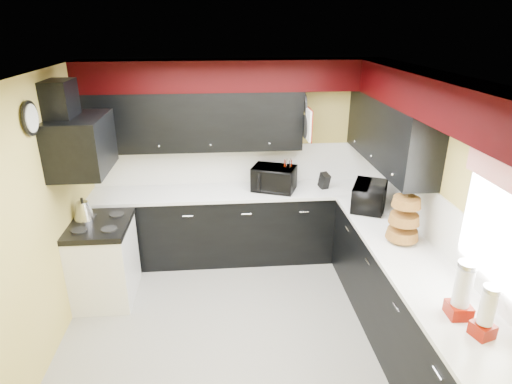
% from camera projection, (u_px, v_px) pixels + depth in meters
% --- Properties ---
extents(ground, '(3.60, 3.60, 0.00)m').
position_uv_depth(ground, '(245.00, 332.00, 4.30)').
color(ground, gray).
rests_on(ground, ground).
extents(wall_back, '(3.60, 0.06, 2.50)m').
position_uv_depth(wall_back, '(235.00, 159.00, 5.49)').
color(wall_back, '#E0C666').
rests_on(wall_back, ground).
extents(wall_right, '(0.06, 3.60, 2.50)m').
position_uv_depth(wall_right, '(436.00, 213.00, 3.97)').
color(wall_right, '#E0C666').
rests_on(wall_right, ground).
extents(wall_left, '(0.06, 3.60, 2.50)m').
position_uv_depth(wall_left, '(36.00, 228.00, 3.69)').
color(wall_left, '#E0C666').
rests_on(wall_left, ground).
extents(ceiling, '(3.60, 3.60, 0.06)m').
position_uv_depth(ceiling, '(242.00, 77.00, 3.36)').
color(ceiling, white).
rests_on(ceiling, wall_back).
extents(cab_back, '(3.60, 0.60, 0.90)m').
position_uv_depth(cab_back, '(237.00, 226.00, 5.52)').
color(cab_back, black).
rests_on(cab_back, ground).
extents(cab_right, '(0.60, 3.00, 0.90)m').
position_uv_depth(cab_right, '(407.00, 306.00, 3.97)').
color(cab_right, black).
rests_on(cab_right, ground).
extents(counter_back, '(3.62, 0.64, 0.04)m').
position_uv_depth(counter_back, '(237.00, 192.00, 5.34)').
color(counter_back, white).
rests_on(counter_back, cab_back).
extents(counter_right, '(0.64, 3.02, 0.04)m').
position_uv_depth(counter_right, '(414.00, 262.00, 3.80)').
color(counter_right, white).
rests_on(counter_right, cab_right).
extents(splash_back, '(3.60, 0.02, 0.50)m').
position_uv_depth(splash_back, '(235.00, 164.00, 5.51)').
color(splash_back, white).
rests_on(splash_back, counter_back).
extents(splash_right, '(0.02, 3.60, 0.50)m').
position_uv_depth(splash_right, '(434.00, 219.00, 4.00)').
color(splash_right, white).
rests_on(splash_right, counter_right).
extents(upper_back, '(2.60, 0.35, 0.70)m').
position_uv_depth(upper_back, '(193.00, 121.00, 5.09)').
color(upper_back, black).
rests_on(upper_back, wall_back).
extents(upper_right, '(0.35, 1.80, 0.70)m').
position_uv_depth(upper_right, '(389.00, 132.00, 4.59)').
color(upper_right, black).
rests_on(upper_right, wall_right).
extents(soffit_back, '(3.60, 0.36, 0.35)m').
position_uv_depth(soffit_back, '(234.00, 75.00, 4.93)').
color(soffit_back, black).
rests_on(soffit_back, wall_back).
extents(soffit_right, '(0.36, 3.24, 0.35)m').
position_uv_depth(soffit_right, '(447.00, 100.00, 3.39)').
color(soffit_right, black).
rests_on(soffit_right, wall_right).
extents(stove, '(0.60, 0.75, 0.86)m').
position_uv_depth(stove, '(105.00, 263.00, 4.71)').
color(stove, white).
rests_on(stove, ground).
extents(cooktop, '(0.62, 0.77, 0.06)m').
position_uv_depth(cooktop, '(99.00, 225.00, 4.54)').
color(cooktop, black).
rests_on(cooktop, stove).
extents(hood, '(0.50, 0.78, 0.55)m').
position_uv_depth(hood, '(81.00, 144.00, 4.20)').
color(hood, black).
rests_on(hood, wall_left).
extents(hood_duct, '(0.24, 0.40, 0.40)m').
position_uv_depth(hood_duct, '(60.00, 102.00, 4.03)').
color(hood_duct, black).
rests_on(hood_duct, wall_left).
extents(window, '(0.03, 0.86, 0.96)m').
position_uv_depth(window, '(502.00, 228.00, 3.03)').
color(window, white).
rests_on(window, wall_right).
extents(valance, '(0.04, 0.88, 0.20)m').
position_uv_depth(valance, '(507.00, 175.00, 2.88)').
color(valance, red).
rests_on(valance, wall_right).
extents(pan_top, '(0.03, 0.22, 0.40)m').
position_uv_depth(pan_top, '(304.00, 103.00, 5.05)').
color(pan_top, black).
rests_on(pan_top, upper_back).
extents(pan_mid, '(0.03, 0.28, 0.46)m').
position_uv_depth(pan_mid, '(306.00, 127.00, 5.02)').
color(pan_mid, black).
rests_on(pan_mid, upper_back).
extents(pan_low, '(0.03, 0.24, 0.42)m').
position_uv_depth(pan_low, '(301.00, 124.00, 5.27)').
color(pan_low, black).
rests_on(pan_low, upper_back).
extents(cut_board, '(0.03, 0.26, 0.35)m').
position_uv_depth(cut_board, '(309.00, 125.00, 4.89)').
color(cut_board, white).
rests_on(cut_board, upper_back).
extents(baskets, '(0.27, 0.27, 0.50)m').
position_uv_depth(baskets, '(404.00, 218.00, 4.02)').
color(baskets, brown).
rests_on(baskets, upper_right).
extents(clock, '(0.03, 0.30, 0.30)m').
position_uv_depth(clock, '(30.00, 118.00, 3.58)').
color(clock, black).
rests_on(clock, wall_left).
extents(deco_plate, '(0.03, 0.24, 0.24)m').
position_uv_depth(deco_plate, '(475.00, 114.00, 3.27)').
color(deco_plate, white).
rests_on(deco_plate, wall_right).
extents(toaster_oven, '(0.64, 0.59, 0.30)m').
position_uv_depth(toaster_oven, '(274.00, 179.00, 5.30)').
color(toaster_oven, black).
rests_on(toaster_oven, counter_back).
extents(microwave, '(0.53, 0.61, 0.28)m').
position_uv_depth(microwave, '(369.00, 196.00, 4.78)').
color(microwave, black).
rests_on(microwave, counter_right).
extents(utensil_crock, '(0.18, 0.18, 0.16)m').
position_uv_depth(utensil_crock, '(288.00, 183.00, 5.34)').
color(utensil_crock, white).
rests_on(utensil_crock, counter_back).
extents(knife_block, '(0.12, 0.15, 0.20)m').
position_uv_depth(knife_block, '(324.00, 181.00, 5.36)').
color(knife_block, black).
rests_on(knife_block, counter_back).
extents(kettle, '(0.25, 0.25, 0.20)m').
position_uv_depth(kettle, '(83.00, 210.00, 4.59)').
color(kettle, '#A4A4A8').
rests_on(kettle, cooktop).
extents(dispenser_a, '(0.16, 0.16, 0.42)m').
position_uv_depth(dispenser_a, '(462.00, 291.00, 3.00)').
color(dispenser_a, '#5A040E').
rests_on(dispenser_a, counter_right).
extents(dispenser_b, '(0.16, 0.16, 0.35)m').
position_uv_depth(dispenser_b, '(486.00, 314.00, 2.81)').
color(dispenser_b, '#5E0C12').
rests_on(dispenser_b, counter_right).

